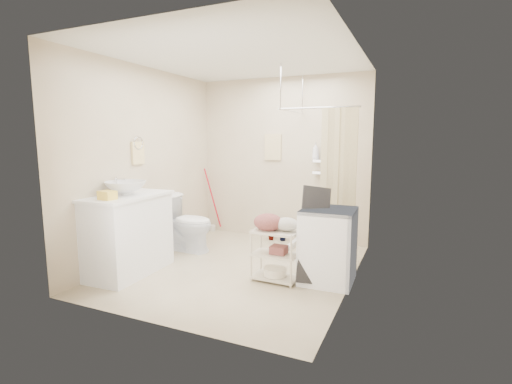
% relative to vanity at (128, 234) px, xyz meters
% --- Properties ---
extents(floor, '(3.20, 3.20, 0.00)m').
position_rel_vanity_xyz_m(floor, '(1.16, 0.69, -0.49)').
color(floor, '#C4B593').
rests_on(floor, ground).
extents(ceiling, '(2.80, 3.20, 0.04)m').
position_rel_vanity_xyz_m(ceiling, '(1.16, 0.69, 2.11)').
color(ceiling, silver).
rests_on(ceiling, ground).
extents(wall_back, '(2.80, 0.04, 2.60)m').
position_rel_vanity_xyz_m(wall_back, '(1.16, 2.29, 0.81)').
color(wall_back, beige).
rests_on(wall_back, ground).
extents(wall_front, '(2.80, 0.04, 2.60)m').
position_rel_vanity_xyz_m(wall_front, '(1.16, -0.91, 0.81)').
color(wall_front, beige).
rests_on(wall_front, ground).
extents(wall_left, '(0.04, 3.20, 2.60)m').
position_rel_vanity_xyz_m(wall_left, '(-0.24, 0.69, 0.81)').
color(wall_left, beige).
rests_on(wall_left, ground).
extents(wall_right, '(0.04, 3.20, 2.60)m').
position_rel_vanity_xyz_m(wall_right, '(2.56, 0.69, 0.81)').
color(wall_right, beige).
rests_on(wall_right, ground).
extents(vanity, '(0.65, 1.12, 0.97)m').
position_rel_vanity_xyz_m(vanity, '(0.00, 0.00, 0.00)').
color(vanity, white).
rests_on(vanity, ground).
extents(sink, '(0.59, 0.59, 0.17)m').
position_rel_vanity_xyz_m(sink, '(0.01, -0.01, 0.57)').
color(sink, silver).
rests_on(sink, vanity).
extents(counter_basket, '(0.19, 0.15, 0.10)m').
position_rel_vanity_xyz_m(counter_basket, '(0.06, -0.35, 0.53)').
color(counter_basket, yellow).
rests_on(counter_basket, vanity).
extents(floor_basket, '(0.31, 0.27, 0.14)m').
position_rel_vanity_xyz_m(floor_basket, '(0.10, -0.34, -0.42)').
color(floor_basket, yellow).
rests_on(floor_basket, ground).
extents(toilet, '(0.83, 0.50, 0.83)m').
position_rel_vanity_xyz_m(toilet, '(0.12, 1.07, -0.07)').
color(toilet, white).
rests_on(toilet, ground).
extents(mop, '(0.13, 0.13, 1.11)m').
position_rel_vanity_xyz_m(mop, '(-0.12, 2.21, 0.07)').
color(mop, red).
rests_on(mop, ground).
extents(potted_plant_a, '(0.22, 0.17, 0.36)m').
position_rel_vanity_xyz_m(potted_plant_a, '(1.06, 2.07, -0.30)').
color(potted_plant_a, brown).
rests_on(potted_plant_a, ground).
extents(potted_plant_b, '(0.18, 0.15, 0.29)m').
position_rel_vanity_xyz_m(potted_plant_b, '(1.27, 2.11, -0.34)').
color(potted_plant_b, brown).
rests_on(potted_plant_b, ground).
extents(hanging_towel, '(0.28, 0.03, 0.42)m').
position_rel_vanity_xyz_m(hanging_towel, '(1.01, 2.27, 1.01)').
color(hanging_towel, beige).
rests_on(hanging_towel, wall_back).
extents(towel_ring, '(0.04, 0.22, 0.34)m').
position_rel_vanity_xyz_m(towel_ring, '(-0.22, 0.49, 0.98)').
color(towel_ring, '#F4DA8D').
rests_on(towel_ring, wall_left).
extents(tp_holder, '(0.08, 0.12, 0.14)m').
position_rel_vanity_xyz_m(tp_holder, '(-0.20, 0.74, 0.23)').
color(tp_holder, white).
rests_on(tp_holder, wall_left).
extents(shower, '(1.10, 1.10, 2.10)m').
position_rel_vanity_xyz_m(shower, '(2.01, 1.74, 0.56)').
color(shower, silver).
rests_on(shower, ground).
extents(shampoo_bottle_a, '(0.11, 0.11, 0.26)m').
position_rel_vanity_xyz_m(shampoo_bottle_a, '(1.74, 2.19, 0.96)').
color(shampoo_bottle_a, silver).
rests_on(shampoo_bottle_a, shower).
extents(shampoo_bottle_b, '(0.08, 0.09, 0.16)m').
position_rel_vanity_xyz_m(shampoo_bottle_b, '(1.88, 2.21, 0.91)').
color(shampoo_bottle_b, '#3C539D').
rests_on(shampoo_bottle_b, shower).
extents(washing_machine, '(0.60, 0.62, 0.85)m').
position_rel_vanity_xyz_m(washing_machine, '(2.30, 0.70, -0.06)').
color(washing_machine, white).
rests_on(washing_machine, ground).
extents(laundry_rack, '(0.53, 0.32, 0.72)m').
position_rel_vanity_xyz_m(laundry_rack, '(1.74, 0.47, -0.13)').
color(laundry_rack, beige).
rests_on(laundry_rack, ground).
extents(ironing_board, '(0.33, 0.24, 1.14)m').
position_rel_vanity_xyz_m(ironing_board, '(2.16, 0.59, 0.09)').
color(ironing_board, black).
rests_on(ironing_board, ground).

